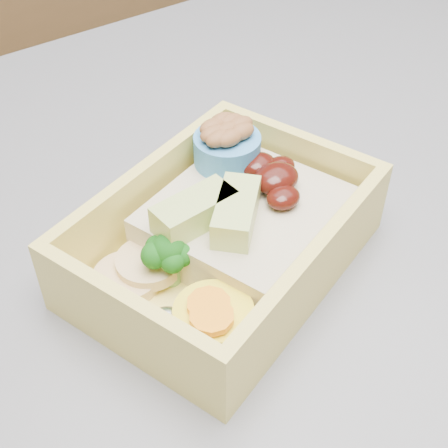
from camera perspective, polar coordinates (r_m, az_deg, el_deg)
bento_box at (r=0.43m, az=0.27°, el=-0.61°), size 0.24×0.20×0.07m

